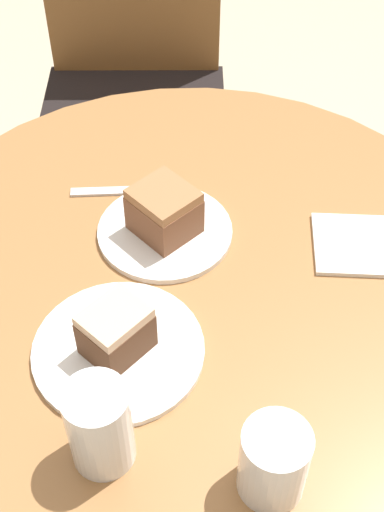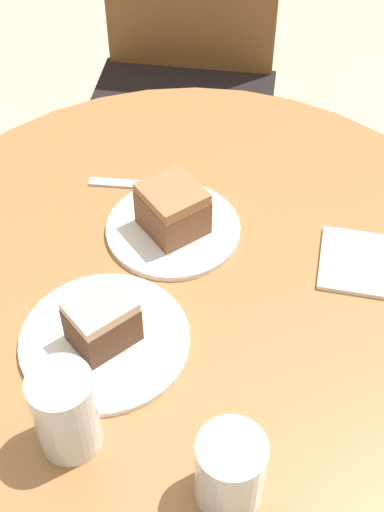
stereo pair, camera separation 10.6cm
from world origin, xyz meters
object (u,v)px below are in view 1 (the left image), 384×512
at_px(glass_water, 273,464).
at_px(plate_far, 118,350).
at_px(glass_lemonade, 100,429).
at_px(cake_slice_far, 116,331).
at_px(cake_slice_near, 164,211).
at_px(plate_near, 165,231).
at_px(chair, 133,77).

bearing_deg(glass_water, plate_far, 128.19).
xyz_separation_m(glass_lemonade, glass_water, (0.20, -0.07, -0.01)).
bearing_deg(plate_far, cake_slice_far, 0.00).
bearing_deg(cake_slice_near, glass_water, -79.48).
height_order(cake_slice_far, glass_water, glass_water).
relative_size(cake_slice_near, glass_water, 1.14).
distance_m(plate_near, glass_water, 0.45).
height_order(cake_slice_far, glass_lemonade, glass_lemonade).
bearing_deg(cake_slice_far, plate_far, 0.00).
bearing_deg(plate_near, glass_lemonade, -107.29).
relative_size(chair, cake_slice_far, 8.49).
bearing_deg(plate_far, cake_slice_near, 68.16).
xyz_separation_m(plate_near, glass_lemonade, (-0.12, -0.37, 0.06)).
relative_size(plate_near, plate_far, 0.90).
relative_size(chair, cake_slice_near, 7.50).
xyz_separation_m(chair, glass_lemonade, (-0.11, -1.17, 0.29)).
bearing_deg(plate_near, glass_water, -79.48).
height_order(chair, glass_water, chair).
height_order(plate_near, cake_slice_near, cake_slice_near).
relative_size(glass_lemonade, glass_water, 1.20).
xyz_separation_m(cake_slice_far, glass_water, (0.17, -0.22, 0.00)).
bearing_deg(plate_near, cake_slice_far, -111.84).
xyz_separation_m(chair, glass_water, (0.09, -1.23, 0.28)).
bearing_deg(cake_slice_near, cake_slice_far, -111.84).
relative_size(plate_near, cake_slice_near, 1.72).
bearing_deg(cake_slice_far, cake_slice_near, 68.16).
bearing_deg(chair, plate_near, -82.35).
bearing_deg(plate_far, chair, 85.25).
xyz_separation_m(cake_slice_far, glass_lemonade, (-0.03, -0.15, 0.01)).
relative_size(cake_slice_near, glass_lemonade, 0.95).
xyz_separation_m(chair, cake_slice_far, (-0.08, -1.02, 0.27)).
relative_size(plate_far, glass_water, 2.17).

